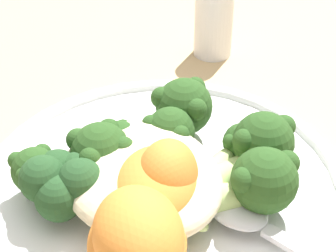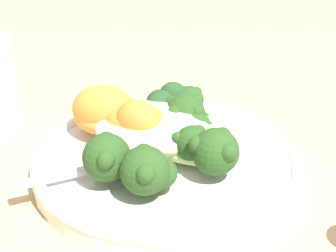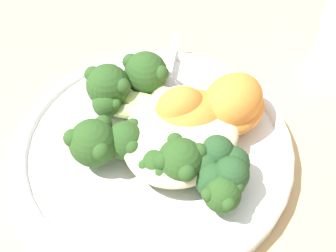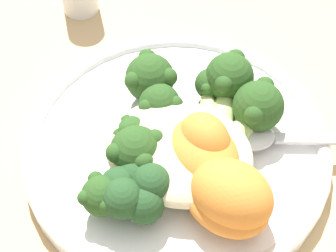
{
  "view_description": "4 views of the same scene",
  "coord_description": "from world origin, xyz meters",
  "px_view_note": "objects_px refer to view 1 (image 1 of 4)",
  "views": [
    {
      "loc": [
        -0.24,
        0.12,
        0.27
      ],
      "look_at": [
        0.01,
        -0.02,
        0.06
      ],
      "focal_mm": 60.0,
      "sensor_mm": 36.0,
      "label": 1
    },
    {
      "loc": [
        -0.02,
        -0.46,
        0.29
      ],
      "look_at": [
        0.01,
        -0.02,
        0.05
      ],
      "focal_mm": 60.0,
      "sensor_mm": 36.0,
      "label": 2
    },
    {
      "loc": [
        0.22,
        0.12,
        0.36
      ],
      "look_at": [
        -0.0,
        -0.0,
        0.04
      ],
      "focal_mm": 50.0,
      "sensor_mm": 36.0,
      "label": 3
    },
    {
      "loc": [
        -0.08,
        0.25,
        0.38
      ],
      "look_at": [
        0.02,
        -0.01,
        0.04
      ],
      "focal_mm": 60.0,
      "sensor_mm": 36.0,
      "label": 4
    }
  ],
  "objects_px": {
    "broccoli_stalk_5": "(140,164)",
    "broccoli_stalk_7": "(58,177)",
    "sweet_potato_chunk_1": "(137,242)",
    "broccoli_stalk_4": "(172,151)",
    "broccoli_stalk_2": "(225,155)",
    "broccoli_stalk_3": "(183,116)",
    "broccoli_stalk_1": "(252,151)",
    "sweet_potato_chunk_3": "(156,188)",
    "broccoli_stalk_6": "(106,155)",
    "salt_shaker": "(214,12)",
    "quinoa_mound": "(141,176)",
    "plate": "(164,187)",
    "sweet_potato_chunk_0": "(138,235)",
    "spoon": "(249,217)",
    "kale_tuft": "(64,181)",
    "sweet_potato_chunk_2": "(173,175)",
    "broccoli_stalk_0": "(253,184)"
  },
  "relations": [
    {
      "from": "broccoli_stalk_5",
      "to": "broccoli_stalk_7",
      "type": "relative_size",
      "value": 1.17
    },
    {
      "from": "broccoli_stalk_5",
      "to": "sweet_potato_chunk_1",
      "type": "distance_m",
      "value": 0.07
    },
    {
      "from": "broccoli_stalk_4",
      "to": "sweet_potato_chunk_1",
      "type": "distance_m",
      "value": 0.08
    },
    {
      "from": "broccoli_stalk_2",
      "to": "broccoli_stalk_3",
      "type": "distance_m",
      "value": 0.04
    },
    {
      "from": "broccoli_stalk_1",
      "to": "sweet_potato_chunk_3",
      "type": "xyz_separation_m",
      "value": [
        -0.0,
        0.07,
        0.0
      ]
    },
    {
      "from": "broccoli_stalk_1",
      "to": "broccoli_stalk_5",
      "type": "distance_m",
      "value": 0.07
    },
    {
      "from": "broccoli_stalk_6",
      "to": "salt_shaker",
      "type": "relative_size",
      "value": 0.96
    },
    {
      "from": "quinoa_mound",
      "to": "broccoli_stalk_3",
      "type": "height_order",
      "value": "broccoli_stalk_3"
    },
    {
      "from": "broccoli_stalk_5",
      "to": "plate",
      "type": "bearing_deg",
      "value": -112.86
    },
    {
      "from": "broccoli_stalk_1",
      "to": "broccoli_stalk_6",
      "type": "xyz_separation_m",
      "value": [
        0.04,
        0.09,
        0.0
      ]
    },
    {
      "from": "plate",
      "to": "sweet_potato_chunk_0",
      "type": "xyz_separation_m",
      "value": [
        -0.06,
        0.05,
        0.03
      ]
    },
    {
      "from": "plate",
      "to": "quinoa_mound",
      "type": "relative_size",
      "value": 2.19
    },
    {
      "from": "broccoli_stalk_3",
      "to": "plate",
      "type": "bearing_deg",
      "value": 166.14
    },
    {
      "from": "broccoli_stalk_3",
      "to": "sweet_potato_chunk_1",
      "type": "relative_size",
      "value": 1.54
    },
    {
      "from": "broccoli_stalk_7",
      "to": "broccoli_stalk_5",
      "type": "bearing_deg",
      "value": -150.88
    },
    {
      "from": "plate",
      "to": "broccoli_stalk_7",
      "type": "distance_m",
      "value": 0.07
    },
    {
      "from": "quinoa_mound",
      "to": "broccoli_stalk_6",
      "type": "height_order",
      "value": "broccoli_stalk_6"
    },
    {
      "from": "broccoli_stalk_1",
      "to": "broccoli_stalk_5",
      "type": "relative_size",
      "value": 0.97
    },
    {
      "from": "sweet_potato_chunk_1",
      "to": "spoon",
      "type": "distance_m",
      "value": 0.07
    },
    {
      "from": "broccoli_stalk_1",
      "to": "sweet_potato_chunk_3",
      "type": "relative_size",
      "value": 1.56
    },
    {
      "from": "quinoa_mound",
      "to": "broccoli_stalk_4",
      "type": "height_order",
      "value": "broccoli_stalk_4"
    },
    {
      "from": "broccoli_stalk_7",
      "to": "spoon",
      "type": "xyz_separation_m",
      "value": [
        -0.08,
        -0.09,
        -0.01
      ]
    },
    {
      "from": "plate",
      "to": "kale_tuft",
      "type": "relative_size",
      "value": 4.73
    },
    {
      "from": "quinoa_mound",
      "to": "broccoli_stalk_4",
      "type": "distance_m",
      "value": 0.03
    },
    {
      "from": "kale_tuft",
      "to": "spoon",
      "type": "height_order",
      "value": "kale_tuft"
    },
    {
      "from": "broccoli_stalk_1",
      "to": "broccoli_stalk_4",
      "type": "distance_m",
      "value": 0.05
    },
    {
      "from": "sweet_potato_chunk_1",
      "to": "broccoli_stalk_4",
      "type": "bearing_deg",
      "value": -42.82
    },
    {
      "from": "broccoli_stalk_7",
      "to": "broccoli_stalk_4",
      "type": "bearing_deg",
      "value": -146.25
    },
    {
      "from": "quinoa_mound",
      "to": "salt_shaker",
      "type": "relative_size",
      "value": 1.28
    },
    {
      "from": "broccoli_stalk_3",
      "to": "sweet_potato_chunk_2",
      "type": "xyz_separation_m",
      "value": [
        -0.06,
        0.04,
        0.0
      ]
    },
    {
      "from": "broccoli_stalk_4",
      "to": "sweet_potato_chunk_1",
      "type": "relative_size",
      "value": 1.47
    },
    {
      "from": "quinoa_mound",
      "to": "broccoli_stalk_6",
      "type": "xyz_separation_m",
      "value": [
        0.03,
        0.01,
        0.0
      ]
    },
    {
      "from": "sweet_potato_chunk_2",
      "to": "plate",
      "type": "bearing_deg",
      "value": -17.64
    },
    {
      "from": "spoon",
      "to": "broccoli_stalk_1",
      "type": "bearing_deg",
      "value": 123.85
    },
    {
      "from": "broccoli_stalk_1",
      "to": "sweet_potato_chunk_2",
      "type": "xyz_separation_m",
      "value": [
        -0.0,
        0.06,
        0.01
      ]
    },
    {
      "from": "kale_tuft",
      "to": "broccoli_stalk_5",
      "type": "bearing_deg",
      "value": -93.65
    },
    {
      "from": "broccoli_stalk_5",
      "to": "salt_shaker",
      "type": "bearing_deg",
      "value": -52.07
    },
    {
      "from": "broccoli_stalk_7",
      "to": "sweet_potato_chunk_0",
      "type": "relative_size",
      "value": 1.5
    },
    {
      "from": "broccoli_stalk_4",
      "to": "broccoli_stalk_6",
      "type": "distance_m",
      "value": 0.04
    },
    {
      "from": "broccoli_stalk_2",
      "to": "broccoli_stalk_6",
      "type": "bearing_deg",
      "value": 134.17
    },
    {
      "from": "kale_tuft",
      "to": "salt_shaker",
      "type": "relative_size",
      "value": 0.6
    },
    {
      "from": "broccoli_stalk_6",
      "to": "sweet_potato_chunk_1",
      "type": "relative_size",
      "value": 1.25
    },
    {
      "from": "broccoli_stalk_4",
      "to": "sweet_potato_chunk_3",
      "type": "bearing_deg",
      "value": 162.86
    },
    {
      "from": "broccoli_stalk_0",
      "to": "broccoli_stalk_4",
      "type": "bearing_deg",
      "value": 133.55
    },
    {
      "from": "broccoli_stalk_4",
      "to": "kale_tuft",
      "type": "relative_size",
      "value": 1.91
    },
    {
      "from": "broccoli_stalk_2",
      "to": "broccoli_stalk_0",
      "type": "bearing_deg",
      "value": -124.04
    },
    {
      "from": "broccoli_stalk_1",
      "to": "sweet_potato_chunk_3",
      "type": "height_order",
      "value": "broccoli_stalk_1"
    },
    {
      "from": "sweet_potato_chunk_2",
      "to": "kale_tuft",
      "type": "height_order",
      "value": "sweet_potato_chunk_2"
    },
    {
      "from": "broccoli_stalk_3",
      "to": "spoon",
      "type": "height_order",
      "value": "broccoli_stalk_3"
    },
    {
      "from": "kale_tuft",
      "to": "spoon",
      "type": "bearing_deg",
      "value": -127.94
    }
  ]
}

